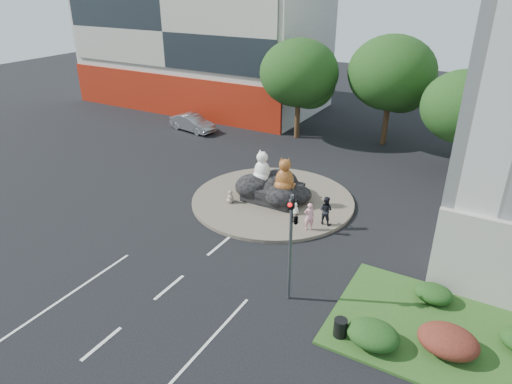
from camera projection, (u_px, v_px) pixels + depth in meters
ground at (169, 287)px, 20.55m from camera, size 120.00×120.00×0.00m
roundabout_island at (273, 200)px, 28.35m from camera, size 10.00×10.00×0.20m
rock_plinth at (273, 192)px, 28.11m from camera, size 3.20×2.60×0.90m
shophouse_block at (202, 44)px, 47.83m from camera, size 25.20×12.30×17.40m
grass_verge at (464, 340)px, 17.50m from camera, size 10.00×6.00×0.12m
tree_left at (300, 76)px, 37.35m from camera, size 6.46×6.46×8.27m
tree_mid at (392, 77)px, 35.65m from camera, size 6.84×6.84×8.76m
tree_right at (465, 110)px, 30.22m from camera, size 5.70×5.70×7.30m
hedge_near_green at (373, 335)px, 17.06m from camera, size 2.00×1.60×0.90m
hedge_red at (448, 341)px, 16.71m from camera, size 2.20×1.76×0.99m
hedge_back_green at (434, 294)px, 19.41m from camera, size 1.60×1.28×0.72m
traffic_light at (293, 227)px, 18.28m from camera, size 0.44×1.24×5.00m
cat_white at (262, 166)px, 28.04m from camera, size 1.51×1.40×2.04m
cat_tabby at (285, 174)px, 26.83m from camera, size 1.49×1.38×2.08m
kitten_calico at (230, 196)px, 27.66m from camera, size 0.64×0.61×0.83m
kitten_white at (295, 208)px, 26.33m from camera, size 0.56×0.53×0.74m
pedestrian_pink at (309, 216)px, 24.55m from camera, size 0.68×0.65×1.57m
pedestrian_dark at (326, 210)px, 25.09m from camera, size 0.83×0.66×1.66m
parked_car at (192, 123)px, 40.90m from camera, size 4.67×2.26×1.48m
litter_bin at (340, 328)px, 17.51m from camera, size 0.66×0.66×0.75m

